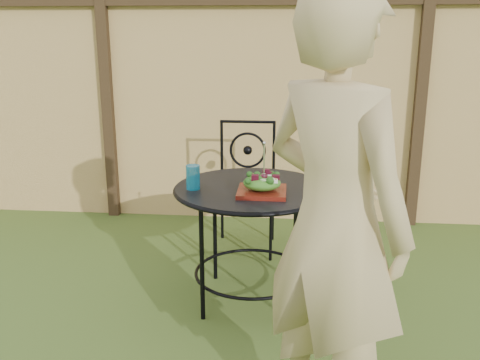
{
  "coord_description": "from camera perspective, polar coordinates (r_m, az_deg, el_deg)",
  "views": [
    {
      "loc": [
        0.26,
        -2.3,
        1.61
      ],
      "look_at": [
        -0.03,
        0.74,
        0.75
      ],
      "focal_mm": 40.0,
      "sensor_mm": 36.0,
      "label": 1
    }
  ],
  "objects": [
    {
      "name": "diner",
      "position": [
        2.05,
        10.0,
        -4.77
      ],
      "size": [
        0.77,
        0.76,
        1.8
      ],
      "primitive_type": "imported",
      "rotation": [
        0.0,
        0.0,
        2.38
      ],
      "color": "tan",
      "rests_on": "ground"
    },
    {
      "name": "patio_table",
      "position": [
        3.16,
        1.3,
        -3.15
      ],
      "size": [
        0.92,
        0.92,
        0.72
      ],
      "color": "black",
      "rests_on": "ground"
    },
    {
      "name": "fork",
      "position": [
        2.94,
        2.59,
        2.14
      ],
      "size": [
        0.01,
        0.01,
        0.18
      ],
      "primitive_type": "cylinder",
      "color": "silver",
      "rests_on": "salad"
    },
    {
      "name": "drinking_glass",
      "position": [
        3.07,
        -5.03,
        0.3
      ],
      "size": [
        0.08,
        0.08,
        0.14
      ],
      "primitive_type": "cylinder",
      "color": "#0D799F",
      "rests_on": "patio_table"
    },
    {
      "name": "salad",
      "position": [
        2.97,
        2.36,
        -0.29
      ],
      "size": [
        0.21,
        0.21,
        0.08
      ],
      "primitive_type": "ellipsoid",
      "color": "#235614",
      "rests_on": "salad_plate"
    },
    {
      "name": "patio_chair",
      "position": [
        4.0,
        0.64,
        -0.32
      ],
      "size": [
        0.46,
        0.46,
        0.95
      ],
      "color": "black",
      "rests_on": "ground"
    },
    {
      "name": "salad_plate",
      "position": [
        2.99,
        2.35,
        -1.25
      ],
      "size": [
        0.27,
        0.27,
        0.02
      ],
      "primitive_type": "cube",
      "color": "#4B0F0A",
      "rests_on": "patio_table"
    },
    {
      "name": "fence",
      "position": [
        4.55,
        2.13,
        7.37
      ],
      "size": [
        8.0,
        0.12,
        1.9
      ],
      "color": "#F2C777",
      "rests_on": "ground"
    }
  ]
}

